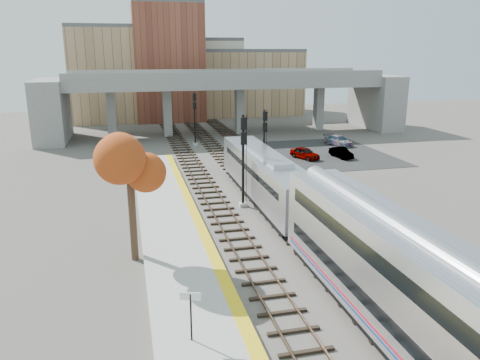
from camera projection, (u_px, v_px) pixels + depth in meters
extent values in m
plane|color=#47423D|center=(302.00, 258.00, 28.82)|extent=(160.00, 160.00, 0.00)
cube|color=#9E9E99|center=(184.00, 268.00, 27.11)|extent=(4.50, 60.00, 0.35)
cube|color=yellow|center=(217.00, 262.00, 27.50)|extent=(0.70, 60.00, 0.01)
cube|color=black|center=(213.00, 200.00, 39.77)|extent=(2.50, 95.00, 0.14)
cube|color=brown|center=(205.00, 200.00, 39.57)|extent=(0.07, 95.00, 0.14)
cube|color=brown|center=(222.00, 198.00, 39.90)|extent=(0.07, 95.00, 0.14)
cube|color=black|center=(261.00, 197.00, 40.73)|extent=(2.50, 95.00, 0.14)
cube|color=brown|center=(253.00, 196.00, 40.53)|extent=(0.07, 95.00, 0.14)
cube|color=brown|center=(269.00, 195.00, 40.86)|extent=(0.07, 95.00, 0.14)
cube|color=black|center=(304.00, 193.00, 41.64)|extent=(2.50, 95.00, 0.14)
cube|color=brown|center=(296.00, 193.00, 41.45)|extent=(0.07, 95.00, 0.14)
cube|color=brown|center=(311.00, 192.00, 41.78)|extent=(0.07, 95.00, 0.14)
cube|color=slate|center=(227.00, 82.00, 69.99)|extent=(46.00, 10.00, 1.50)
cube|color=slate|center=(234.00, 75.00, 65.17)|extent=(46.00, 0.20, 1.00)
cube|color=slate|center=(220.00, 72.00, 74.15)|extent=(46.00, 0.20, 1.00)
cube|color=slate|center=(111.00, 114.00, 67.24)|extent=(1.20, 1.60, 7.00)
cube|color=slate|center=(167.00, 112.00, 69.08)|extent=(1.20, 1.60, 7.00)
cube|color=slate|center=(240.00, 110.00, 71.59)|extent=(1.20, 1.60, 7.00)
cube|color=slate|center=(319.00, 108.00, 74.57)|extent=(1.20, 1.60, 7.00)
cube|color=slate|center=(52.00, 111.00, 65.21)|extent=(4.00, 12.00, 8.50)
cube|color=slate|center=(376.00, 102.00, 76.65)|extent=(4.00, 12.00, 8.50)
cube|color=tan|center=(123.00, 75.00, 85.21)|extent=(18.00, 14.00, 16.00)
cube|color=#4C4C4F|center=(120.00, 27.00, 82.98)|extent=(18.00, 14.00, 0.60)
cube|color=beige|center=(195.00, 78.00, 93.36)|extent=(16.00, 16.00, 14.00)
cube|color=#4C4C4F|center=(194.00, 40.00, 91.40)|extent=(16.00, 16.00, 0.60)
cube|color=brown|center=(168.00, 64.00, 83.70)|extent=(12.00, 10.00, 20.00)
cube|color=#4C4C4F|center=(166.00, 3.00, 80.93)|extent=(12.00, 10.00, 0.60)
cube|color=tan|center=(246.00, 83.00, 94.05)|extent=(20.00, 14.00, 12.00)
cube|color=#4C4C4F|center=(246.00, 51.00, 92.36)|extent=(20.00, 14.00, 0.60)
cube|color=black|center=(326.00, 153.00, 58.22)|extent=(14.00, 18.00, 0.04)
cube|color=#A8AAB2|center=(265.00, 175.00, 39.00)|extent=(3.00, 19.00, 3.20)
cube|color=black|center=(238.00, 146.00, 47.75)|extent=(2.20, 0.06, 1.10)
cube|color=black|center=(265.00, 168.00, 38.84)|extent=(3.02, 16.15, 0.50)
cube|color=black|center=(265.00, 196.00, 39.50)|extent=(2.70, 17.10, 0.50)
cube|color=#A8AAB2|center=(265.00, 154.00, 38.52)|extent=(1.60, 9.50, 0.40)
cube|color=#A8AAB2|center=(437.00, 309.00, 17.69)|extent=(3.00, 25.00, 4.60)
cube|color=black|center=(441.00, 280.00, 17.37)|extent=(3.02, 23.00, 0.75)
cube|color=black|center=(434.00, 330.00, 17.93)|extent=(3.02, 23.00, 0.65)
cube|color=#A81421|center=(432.00, 349.00, 18.16)|extent=(3.03, 24.00, 0.12)
cube|color=navy|center=(431.00, 353.00, 18.21)|extent=(3.03, 24.00, 0.12)
cube|color=#9E9E99|center=(243.00, 205.00, 38.39)|extent=(0.60, 0.60, 0.30)
cylinder|color=black|center=(243.00, 162.00, 37.42)|extent=(0.21, 0.21, 7.52)
cube|color=black|center=(244.00, 124.00, 36.35)|extent=(0.48, 0.18, 0.97)
cube|color=black|center=(244.00, 139.00, 36.66)|extent=(0.48, 0.18, 0.97)
cube|color=#9E9E99|center=(263.00, 177.00, 46.71)|extent=(0.60, 0.60, 0.30)
cylinder|color=black|center=(264.00, 145.00, 45.83)|extent=(0.20, 0.20, 6.87)
cube|color=black|center=(265.00, 116.00, 44.83)|extent=(0.44, 0.18, 0.88)
cube|color=black|center=(265.00, 127.00, 45.12)|extent=(0.44, 0.18, 0.88)
cube|color=#9E9E99|center=(195.00, 144.00, 63.13)|extent=(0.60, 0.60, 0.30)
cylinder|color=black|center=(195.00, 119.00, 62.23)|extent=(0.20, 0.20, 7.02)
cube|color=black|center=(194.00, 97.00, 61.21)|extent=(0.45, 0.18, 0.90)
cube|color=black|center=(195.00, 106.00, 61.51)|extent=(0.45, 0.18, 0.90)
cylinder|color=black|center=(191.00, 317.00, 19.83)|extent=(0.08, 0.08, 2.20)
cube|color=white|center=(190.00, 296.00, 19.57)|extent=(0.88, 0.31, 0.35)
cylinder|color=#382619|center=(132.00, 216.00, 27.96)|extent=(0.44, 0.44, 5.67)
ellipsoid|color=#B73D18|center=(129.00, 163.00, 27.09)|extent=(3.60, 3.60, 4.05)
imported|color=#99999E|center=(305.00, 153.00, 54.94)|extent=(2.99, 4.23, 1.34)
imported|color=#99999E|center=(341.00, 153.00, 55.50)|extent=(1.73, 3.79, 1.20)
imported|color=#99999E|center=(339.00, 140.00, 62.69)|extent=(3.12, 4.81, 1.30)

